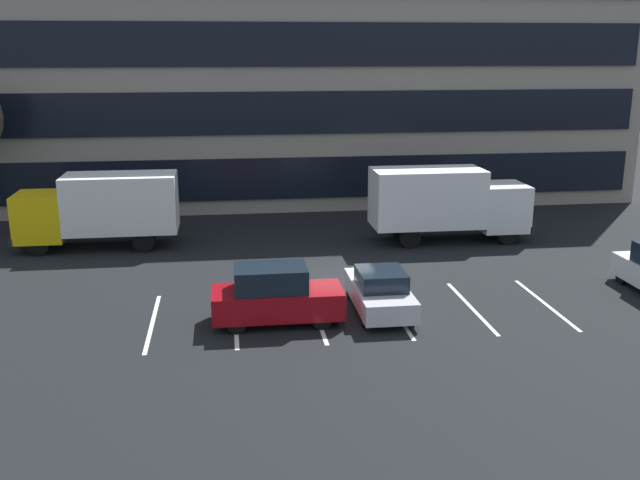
{
  "coord_description": "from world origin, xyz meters",
  "views": [
    {
      "loc": [
        -4.36,
        -27.2,
        8.99
      ],
      "look_at": [
        -0.63,
        0.9,
        1.4
      ],
      "focal_mm": 40.32,
      "sensor_mm": 36.0,
      "label": 1
    }
  ],
  "objects_px": {
    "box_truck_yellow": "(101,207)",
    "box_truck_white": "(446,201)",
    "suv_maroon": "(275,296)",
    "sedan_silver": "(380,291)"
  },
  "relations": [
    {
      "from": "box_truck_white",
      "to": "box_truck_yellow",
      "type": "xyz_separation_m",
      "value": [
        -16.13,
        0.93,
        -0.05
      ]
    },
    {
      "from": "box_truck_white",
      "to": "suv_maroon",
      "type": "bearing_deg",
      "value": -132.68
    },
    {
      "from": "box_truck_white",
      "to": "box_truck_yellow",
      "type": "relative_size",
      "value": 1.03
    },
    {
      "from": "suv_maroon",
      "to": "box_truck_yellow",
      "type": "bearing_deg",
      "value": 124.64
    },
    {
      "from": "box_truck_white",
      "to": "sedan_silver",
      "type": "bearing_deg",
      "value": -119.76
    },
    {
      "from": "box_truck_yellow",
      "to": "sedan_silver",
      "type": "bearing_deg",
      "value": -42.08
    },
    {
      "from": "sedan_silver",
      "to": "box_truck_yellow",
      "type": "bearing_deg",
      "value": 137.92
    },
    {
      "from": "box_truck_white",
      "to": "suv_maroon",
      "type": "height_order",
      "value": "box_truck_white"
    },
    {
      "from": "box_truck_yellow",
      "to": "suv_maroon",
      "type": "relative_size",
      "value": 1.68
    },
    {
      "from": "box_truck_yellow",
      "to": "box_truck_white",
      "type": "bearing_deg",
      "value": -3.29
    }
  ]
}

